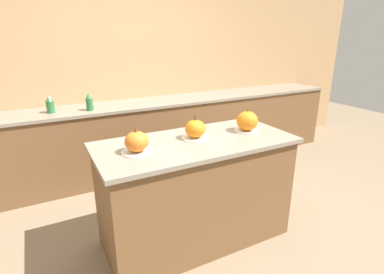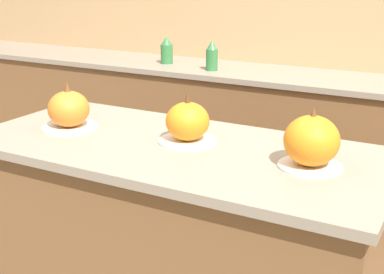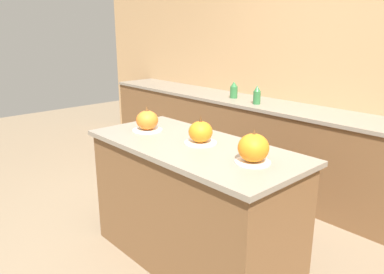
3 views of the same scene
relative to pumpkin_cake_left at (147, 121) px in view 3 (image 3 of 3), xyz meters
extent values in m
plane|color=#847056|center=(0.50, 0.02, -1.01)|extent=(12.00, 12.00, 0.00)
cube|color=tan|center=(0.50, 1.91, 0.24)|extent=(8.00, 0.06, 2.50)
cube|color=brown|center=(0.50, 0.02, -0.56)|extent=(1.57, 0.69, 0.90)
cube|color=gray|center=(0.50, 0.02, -0.09)|extent=(1.63, 0.75, 0.03)
cube|color=brown|center=(0.50, 1.58, -0.56)|extent=(6.00, 0.56, 0.90)
cube|color=gray|center=(0.50, 1.58, -0.09)|extent=(6.00, 0.60, 0.03)
cylinder|color=silver|center=(0.00, 0.00, -0.07)|extent=(0.23, 0.23, 0.01)
ellipsoid|color=orange|center=(0.00, 0.00, 0.01)|extent=(0.17, 0.17, 0.15)
cone|color=brown|center=(0.00, 0.00, 0.10)|extent=(0.03, 0.03, 0.04)
cylinder|color=silver|center=(0.52, 0.08, -0.07)|extent=(0.23, 0.23, 0.01)
ellipsoid|color=orange|center=(0.52, 0.08, 0.01)|extent=(0.17, 0.17, 0.15)
cone|color=#4C2D14|center=(0.52, 0.08, 0.10)|extent=(0.02, 0.02, 0.05)
cylinder|color=silver|center=(1.02, 0.04, -0.07)|extent=(0.22, 0.22, 0.01)
ellipsoid|color=orange|center=(1.02, 0.04, 0.02)|extent=(0.19, 0.19, 0.17)
cone|color=brown|center=(1.02, 0.04, 0.12)|extent=(0.02, 0.02, 0.04)
cylinder|color=#2D6B38|center=(-0.47, 1.56, -0.01)|extent=(0.09, 0.09, 0.13)
cone|color=#2D6B38|center=(-0.47, 1.56, 0.09)|extent=(0.08, 0.08, 0.06)
cylinder|color=#2D6B38|center=(-0.07, 1.47, -0.01)|extent=(0.08, 0.08, 0.14)
cone|color=#2D6B38|center=(-0.07, 1.47, 0.09)|extent=(0.07, 0.07, 0.06)
camera|label=1|loc=(-0.59, -1.99, 0.74)|focal=28.00mm
camera|label=2|loc=(1.49, -1.64, 0.57)|focal=50.00mm
camera|label=3|loc=(2.34, -1.66, 0.71)|focal=35.00mm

